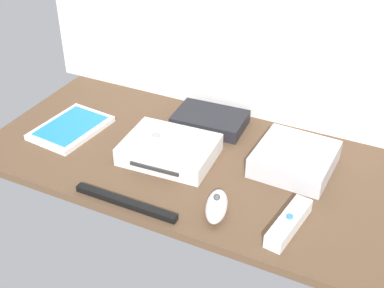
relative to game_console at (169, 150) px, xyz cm
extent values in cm
cube|color=brown|center=(4.89, 2.07, -3.20)|extent=(100.00, 48.00, 2.00)
cube|color=white|center=(0.00, 0.03, 0.00)|extent=(21.91, 17.21, 4.40)
cube|color=#2D2D2D|center=(0.48, -8.15, 0.00)|extent=(12.01, 1.31, 0.80)
cube|color=silver|center=(27.65, 8.77, 0.30)|extent=(17.56, 17.56, 5.00)
cube|color=silver|center=(27.65, 8.77, 2.95)|extent=(16.86, 16.86, 0.30)
cube|color=white|center=(-28.28, -0.55, -1.50)|extent=(15.39, 20.24, 1.40)
cube|color=#2384CC|center=(-28.28, -0.55, -0.72)|extent=(12.69, 17.35, 0.16)
cube|color=black|center=(2.71, 17.18, -0.50)|extent=(18.68, 13.05, 3.40)
cube|color=#19D833|center=(3.08, 10.99, -0.50)|extent=(8.01, 0.88, 0.60)
cube|color=white|center=(32.65, -11.31, -0.70)|extent=(5.56, 15.15, 3.00)
cylinder|color=#387FDB|center=(32.65, -11.31, 1.00)|extent=(1.40, 1.40, 0.40)
ellipsoid|color=white|center=(18.05, -13.49, -0.20)|extent=(6.93, 10.82, 4.00)
sphere|color=#4C4C4C|center=(18.05, -13.49, 2.20)|extent=(1.40, 1.40, 1.40)
cube|color=white|center=(1.45, -0.78, 3.20)|extent=(15.87, 11.14, 2.00)
cylinder|color=#99999E|center=(-2.44, -1.72, 4.40)|extent=(2.41, 2.41, 0.40)
cube|color=black|center=(-0.14, -19.35, -1.50)|extent=(24.00, 1.84, 1.40)
camera|label=1|loc=(49.19, -88.60, 69.65)|focal=48.96mm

